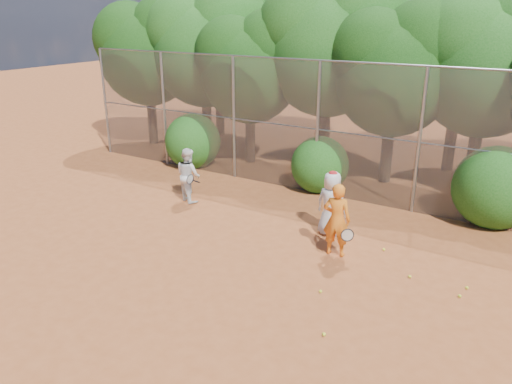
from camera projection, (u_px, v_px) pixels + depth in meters
The scene contains 23 objects.
ground at pixel (234, 286), 10.25m from camera, with size 80.00×80.00×0.00m, color #954821.
fence_back at pixel (345, 131), 14.40m from camera, with size 20.05×0.09×4.03m.
tree_0 at pixel (149, 47), 19.97m from camera, with size 4.38×3.81×6.00m.
tree_1 at pixel (206, 43), 19.06m from camera, with size 4.64×4.03×6.35m.
tree_2 at pixel (252, 63), 17.47m from camera, with size 3.99×3.47×5.47m.
tree_3 at pixel (331, 40), 16.77m from camera, with size 4.89×4.26×6.70m.
tree_4 at pixel (397, 65), 15.28m from camera, with size 4.19×3.64×5.73m.
tree_5 at pixel (491, 57), 14.59m from camera, with size 4.51×3.92×6.17m.
tree_9 at pixel (220, 35), 21.34m from camera, with size 4.83×4.20×6.62m.
tree_10 at pixel (330, 30), 18.94m from camera, with size 5.15×4.48×7.06m.
tree_11 at pixel (465, 48), 16.32m from camera, with size 4.64×4.03×6.35m.
bush_0 at pixel (193, 139), 17.90m from camera, with size 2.00×2.00×2.00m, color #194E13.
bush_1 at pixel (320, 162), 15.47m from camera, with size 1.80×1.80×1.80m, color #194E13.
bush_2 at pixel (496, 184), 12.95m from camera, with size 2.20×2.20×2.20m, color #194E13.
player_yellow at pixel (337, 220), 11.31m from camera, with size 0.83×0.56×1.74m.
player_teen at pixel (331, 203), 12.37m from camera, with size 0.85×0.60×1.68m.
player_white at pixel (188, 175), 14.61m from camera, with size 0.95×0.85×1.60m.
ball_0 at pixel (410, 276), 10.57m from camera, with size 0.07×0.07×0.07m, color #C7D126.
ball_1 at pixel (467, 288), 10.14m from camera, with size 0.07×0.07×0.07m, color #C7D126.
ball_2 at pixel (324, 334), 8.68m from camera, with size 0.07×0.07×0.07m, color #C7D126.
ball_3 at pixel (460, 296), 9.84m from camera, with size 0.07×0.07×0.07m, color #C7D126.
ball_4 at pixel (321, 291), 10.00m from camera, with size 0.07×0.07×0.07m, color #C7D126.
ball_5 at pixel (384, 249), 11.76m from camera, with size 0.07×0.07×0.07m, color #C7D126.
Camera 1 is at (5.07, -7.40, 5.35)m, focal length 35.00 mm.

